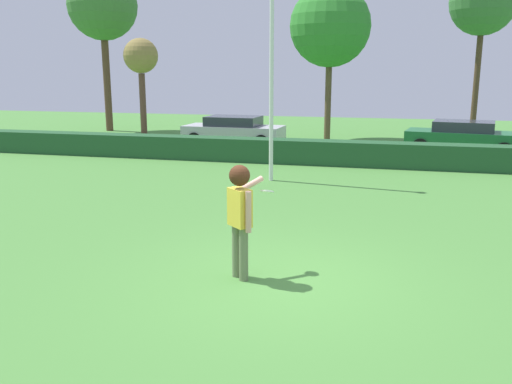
% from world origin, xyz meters
% --- Properties ---
extents(ground_plane, '(60.00, 60.00, 0.00)m').
position_xyz_m(ground_plane, '(0.00, 0.00, 0.00)').
color(ground_plane, '#4B873A').
extents(person, '(0.47, 0.83, 1.78)m').
position_xyz_m(person, '(-0.59, -0.02, 1.12)').
color(person, '#6A7753').
rests_on(person, ground).
extents(frisbee, '(0.22, 0.22, 0.09)m').
position_xyz_m(frisbee, '(-0.31, 0.54, 1.27)').
color(frisbee, white).
extents(lamppost, '(0.24, 0.24, 7.16)m').
position_xyz_m(lamppost, '(-1.81, 7.55, 3.90)').
color(lamppost, silver).
rests_on(lamppost, ground).
extents(hedge_row, '(28.45, 0.90, 0.82)m').
position_xyz_m(hedge_row, '(0.00, 10.71, 0.41)').
color(hedge_row, '#224F2B').
rests_on(hedge_row, ground).
extents(parked_car_silver, '(4.27, 1.95, 1.25)m').
position_xyz_m(parked_car_silver, '(-5.01, 14.52, 0.69)').
color(parked_car_silver, '#B7B7BC').
rests_on(parked_car_silver, ground).
extents(parked_car_green, '(4.42, 2.37, 1.25)m').
position_xyz_m(parked_car_green, '(4.23, 14.55, 0.69)').
color(parked_car_green, '#1E6633').
rests_on(parked_car_green, ground).
extents(bare_elm_tree, '(1.67, 1.67, 4.68)m').
position_xyz_m(bare_elm_tree, '(-10.41, 17.07, 3.71)').
color(bare_elm_tree, brown).
rests_on(bare_elm_tree, ground).
extents(maple_tree, '(3.53, 3.53, 8.18)m').
position_xyz_m(maple_tree, '(-13.11, 18.52, 6.35)').
color(maple_tree, brown).
rests_on(maple_tree, ground).
extents(oak_tree, '(2.96, 2.96, 7.62)m').
position_xyz_m(oak_tree, '(5.21, 19.46, 6.10)').
color(oak_tree, '#503A26').
rests_on(oak_tree, ground).
extents(birch_tree, '(3.63, 3.63, 6.90)m').
position_xyz_m(birch_tree, '(-1.38, 17.64, 5.07)').
color(birch_tree, brown).
rests_on(birch_tree, ground).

